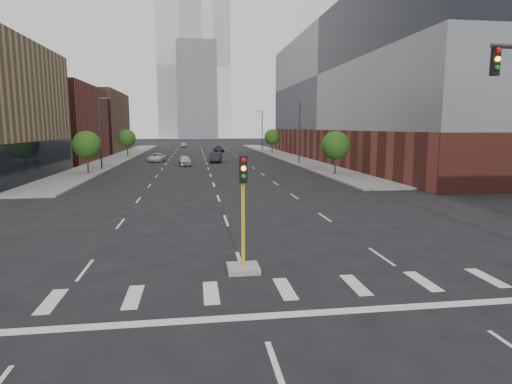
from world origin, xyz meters
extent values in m
cube|color=gray|center=(-15.00, 74.00, 0.07)|extent=(5.00, 92.00, 0.15)
cube|color=gray|center=(15.00, 74.00, 0.07)|extent=(5.00, 92.00, 0.15)
cube|color=brown|center=(-27.50, 66.00, 6.00)|extent=(20.00, 22.00, 12.00)
cube|color=brown|center=(-27.50, 92.00, 6.50)|extent=(20.00, 24.00, 13.00)
cube|color=brown|center=(29.50, 60.00, 2.50)|extent=(24.00, 70.00, 5.00)
cube|color=slate|center=(29.50, 60.00, 13.50)|extent=(24.00, 70.00, 17.00)
cube|color=#B2B7BC|center=(-8.00, 220.00, 35.00)|extent=(22.00, 22.00, 70.00)
cube|color=#B2B7BC|center=(10.00, 260.00, 40.00)|extent=(20.00, 20.00, 80.00)
cube|color=slate|center=(0.00, 200.00, 22.00)|extent=(18.00, 18.00, 44.00)
cube|color=#999993|center=(0.00, 9.00, 0.10)|extent=(1.20, 1.20, 0.20)
cylinder|color=gold|center=(0.00, 9.00, 1.80)|extent=(0.14, 0.14, 3.20)
cube|color=black|center=(0.00, 8.82, 3.90)|extent=(0.28, 0.18, 1.00)
sphere|color=red|center=(0.00, 8.72, 4.25)|extent=(0.18, 0.18, 0.18)
sphere|color=orange|center=(0.00, 8.72, 3.95)|extent=(0.18, 0.18, 0.18)
sphere|color=#0C7F19|center=(0.00, 8.72, 3.65)|extent=(0.18, 0.18, 0.18)
cube|color=black|center=(8.70, 7.50, 7.70)|extent=(0.28, 0.18, 1.00)
sphere|color=red|center=(8.70, 7.38, 8.05)|extent=(0.18, 0.18, 0.18)
sphere|color=orange|center=(8.70, 7.38, 7.75)|extent=(0.18, 0.18, 0.18)
sphere|color=#0C7F19|center=(8.70, 7.38, 7.45)|extent=(0.18, 0.18, 0.18)
cylinder|color=#2D2D30|center=(13.50, 55.00, 4.50)|extent=(0.20, 0.20, 9.00)
cube|color=#2D2D30|center=(12.70, 55.00, 9.00)|extent=(1.40, 0.22, 0.15)
cylinder|color=#2D2D30|center=(13.50, 90.00, 4.50)|extent=(0.20, 0.20, 9.00)
cube|color=#2D2D30|center=(12.70, 90.00, 9.00)|extent=(1.40, 0.22, 0.15)
cylinder|color=#2D2D30|center=(-13.50, 50.00, 4.50)|extent=(0.20, 0.20, 9.00)
cube|color=#2D2D30|center=(-12.70, 50.00, 9.00)|extent=(1.40, 0.22, 0.15)
cylinder|color=#382619|center=(-14.00, 45.00, 1.02)|extent=(0.20, 0.20, 1.75)
sphere|color=#1C4B14|center=(-14.00, 45.00, 3.40)|extent=(3.20, 3.20, 3.20)
cylinder|color=#382619|center=(-14.00, 75.00, 1.02)|extent=(0.20, 0.20, 1.75)
sphere|color=#1C4B14|center=(-14.00, 75.00, 3.40)|extent=(3.20, 3.20, 3.20)
cylinder|color=#382619|center=(14.00, 40.00, 1.02)|extent=(0.20, 0.20, 1.75)
sphere|color=#1C4B14|center=(14.00, 40.00, 3.40)|extent=(3.20, 3.20, 3.20)
cylinder|color=#382619|center=(14.00, 80.00, 1.02)|extent=(0.20, 0.20, 1.75)
sphere|color=#1C4B14|center=(14.00, 80.00, 3.40)|extent=(3.20, 3.20, 3.20)
imported|color=silver|center=(-3.16, 55.12, 0.71)|extent=(2.16, 4.35, 1.43)
imported|color=black|center=(1.50, 59.83, 0.77)|extent=(2.20, 4.85, 1.54)
imported|color=silver|center=(-7.66, 62.72, 0.66)|extent=(2.85, 5.03, 1.32)
imported|color=black|center=(3.49, 87.54, 0.67)|extent=(2.29, 4.75, 1.33)
imported|color=#A3A4A7|center=(-4.61, 111.47, 0.66)|extent=(1.93, 4.03, 1.33)
camera|label=1|loc=(-1.74, -6.54, 5.42)|focal=30.00mm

